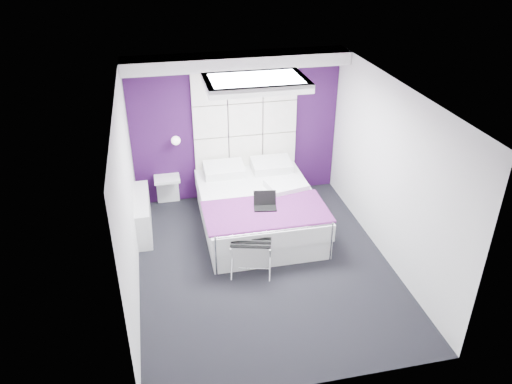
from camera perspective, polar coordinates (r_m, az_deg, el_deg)
floor at (r=7.38m, az=0.96°, el=-8.27°), size 4.40×4.40×0.00m
ceiling at (r=6.17m, az=1.16°, el=11.35°), size 4.40×4.40×0.00m
wall_back at (r=8.64m, az=-2.29°, el=7.42°), size 3.60×0.00×3.60m
wall_left at (r=6.55m, az=-14.46°, el=-0.94°), size 0.00×4.40×4.40m
wall_right at (r=7.26m, az=15.03°, el=2.05°), size 0.00×4.40×4.40m
accent_wall at (r=8.63m, az=-2.27°, el=7.39°), size 3.58×0.02×2.58m
soffit at (r=8.04m, az=-2.13°, el=14.76°), size 3.58×0.50×0.20m
headboard at (r=8.66m, az=-1.22°, el=6.55°), size 1.80×0.08×2.30m
skylight at (r=6.75m, az=-0.03°, el=12.45°), size 1.36×0.86×0.12m
wall_lamp at (r=8.44m, az=-9.18°, el=5.93°), size 0.15×0.15×0.15m
radiator at (r=8.17m, az=-12.76°, el=-2.51°), size 0.22×1.20×0.60m
bed at (r=8.05m, az=0.21°, el=-1.94°), size 1.85×2.24×0.78m
nightstand at (r=8.69m, az=-10.15°, el=1.50°), size 0.43×0.34×0.05m
luggage_rack at (r=7.08m, az=-0.55°, el=-7.34°), size 0.56×0.41×0.55m
laptop at (r=7.50m, az=0.97°, el=-1.29°), size 0.34×0.24×0.24m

